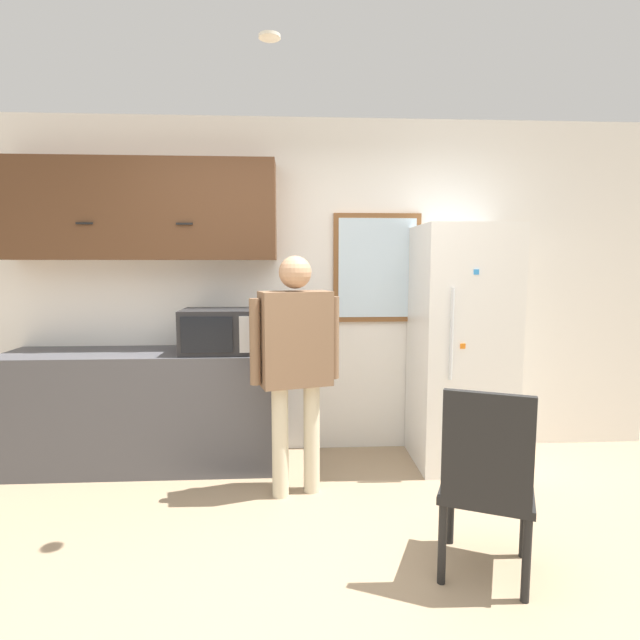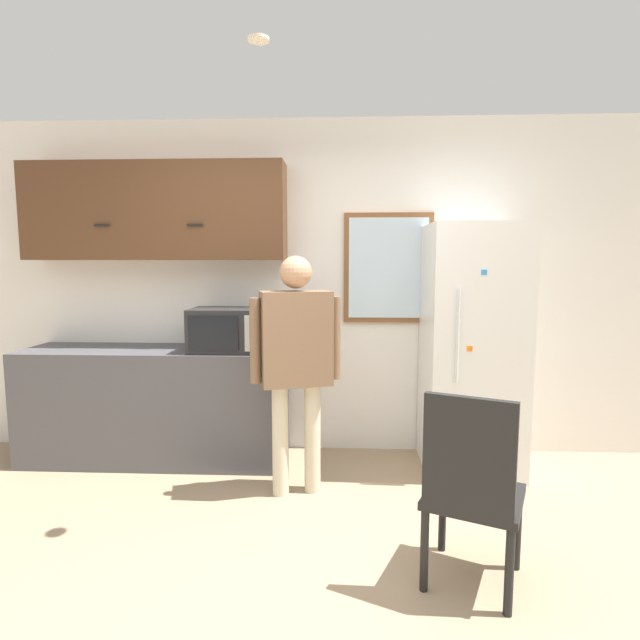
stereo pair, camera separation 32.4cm
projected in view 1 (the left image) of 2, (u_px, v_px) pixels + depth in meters
The scene contains 10 objects.
ground_plane at pixel (302, 597), 2.34m from camera, with size 16.00×16.00×0.00m, color #9E8466.
back_wall at pixel (297, 289), 4.09m from camera, with size 6.00×0.06×2.70m.
counter at pixel (143, 409), 3.81m from camera, with size 2.04×0.58×0.89m.
upper_cabinets at pixel (141, 210), 3.78m from camera, with size 2.04×0.32×0.75m.
microwave at pixel (218, 331), 3.71m from camera, with size 0.52×0.41×0.33m.
person at pixel (296, 352), 3.28m from camera, with size 0.59×0.34×1.61m.
refrigerator at pixel (461, 346), 3.84m from camera, with size 0.69×0.70×1.84m.
chair at pixel (487, 478), 2.41m from camera, with size 0.58×0.58×0.97m.
window at pixel (377, 268), 4.07m from camera, with size 0.71×0.05×0.88m.
ceiling_light at pixel (270, 37), 2.48m from camera, with size 0.11×0.11×0.01m.
Camera 1 is at (-0.03, -2.18, 1.56)m, focal length 28.00 mm.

